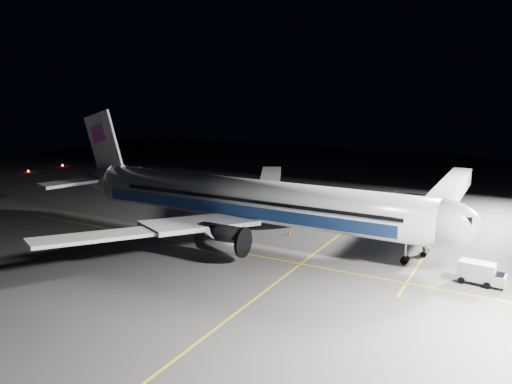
{
  "coord_description": "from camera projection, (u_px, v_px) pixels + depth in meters",
  "views": [
    {
      "loc": [
        31.76,
        -56.33,
        20.22
      ],
      "look_at": [
        -0.19,
        1.83,
        6.0
      ],
      "focal_mm": 35.0,
      "sensor_mm": 36.0,
      "label": 1
    }
  ],
  "objects": [
    {
      "name": "guide_line_side",
      "position": [
        433.0,
        242.0,
        65.68
      ],
      "size": [
        0.25,
        40.0,
        0.01
      ],
      "primitive_type": "cube",
      "color": "gold",
      "rests_on": "ground"
    },
    {
      "name": "jet_bridge",
      "position": [
        445.0,
        196.0,
        71.62
      ],
      "size": [
        3.6,
        34.4,
        6.3
      ],
      "color": "#B2B2B7",
      "rests_on": "ground"
    },
    {
      "name": "airliner",
      "position": [
        244.0,
        200.0,
        66.89
      ],
      "size": [
        61.48,
        54.22,
        16.64
      ],
      "color": "silver",
      "rests_on": "ground"
    },
    {
      "name": "ground",
      "position": [
        251.0,
        238.0,
        67.47
      ],
      "size": [
        200.0,
        200.0,
        0.0
      ],
      "primitive_type": "plane",
      "color": "#4C4C4F",
      "rests_on": "ground"
    },
    {
      "name": "guide_line_main",
      "position": [
        320.0,
        249.0,
        62.76
      ],
      "size": [
        0.25,
        80.0,
        0.01
      ],
      "primitive_type": "cube",
      "color": "gold",
      "rests_on": "ground"
    },
    {
      "name": "safety_cone_b",
      "position": [
        295.0,
        213.0,
        79.31
      ],
      "size": [
        0.45,
        0.45,
        0.67
      ],
      "primitive_type": "cone",
      "color": "#FB5D0A",
      "rests_on": "ground"
    },
    {
      "name": "safety_cone_c",
      "position": [
        305.0,
        215.0,
        78.47
      ],
      "size": [
        0.4,
        0.4,
        0.6
      ],
      "primitive_type": "cone",
      "color": "#FB5D0A",
      "rests_on": "ground"
    },
    {
      "name": "guide_line_cross",
      "position": [
        227.0,
        250.0,
        62.32
      ],
      "size": [
        70.0,
        0.25,
        0.01
      ],
      "primitive_type": "cube",
      "color": "gold",
      "rests_on": "ground"
    },
    {
      "name": "service_truck",
      "position": [
        481.0,
        273.0,
        51.51
      ],
      "size": [
        4.7,
        2.33,
        2.33
      ],
      "rotation": [
        0.0,
        0.0,
        -0.09
      ],
      "color": "white",
      "rests_on": "ground"
    },
    {
      "name": "baggage_tug",
      "position": [
        217.0,
        208.0,
        80.4
      ],
      "size": [
        2.68,
        2.22,
        1.83
      ],
      "rotation": [
        0.0,
        0.0,
        -0.09
      ],
      "color": "black",
      "rests_on": "ground"
    },
    {
      "name": "safety_cone_a",
      "position": [
        289.0,
        232.0,
        69.04
      ],
      "size": [
        0.37,
        0.37,
        0.56
      ],
      "primitive_type": "cone",
      "color": "#FB5D0A",
      "rests_on": "ground"
    }
  ]
}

